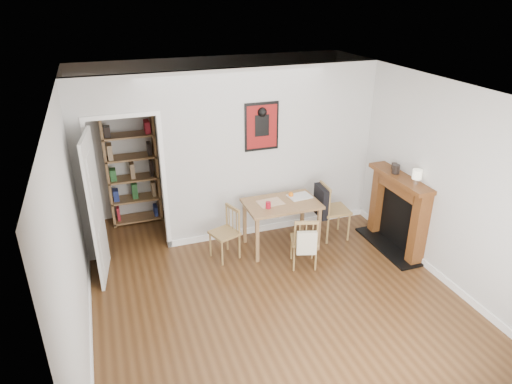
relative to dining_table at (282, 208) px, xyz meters
name	(u,v)px	position (x,y,z in m)	size (l,w,h in m)	color
ground	(267,283)	(-0.53, -0.82, -0.65)	(5.20, 5.20, 0.00)	#54351B
room_shell	(242,158)	(-0.43, 0.52, 0.65)	(5.20, 5.20, 5.20)	silver
dining_table	(282,208)	(0.00, 0.00, 0.00)	(1.08, 0.69, 0.74)	olive
chair_left	(224,234)	(-0.89, -0.02, -0.26)	(0.50, 0.50, 0.78)	olive
chair_right	(333,210)	(0.86, 0.00, -0.17)	(0.54, 0.48, 0.91)	olive
chair_front	(304,241)	(0.11, -0.58, -0.25)	(0.49, 0.52, 0.78)	olive
bookshelf	(132,168)	(-1.96, 1.58, 0.30)	(0.81, 0.32, 1.92)	olive
fireplace	(398,210)	(1.63, -0.57, -0.03)	(0.45, 1.25, 1.16)	brown
red_glass	(268,205)	(-0.25, -0.11, 0.14)	(0.08, 0.08, 0.10)	maroon
orange_fruit	(291,194)	(0.20, 0.14, 0.13)	(0.08, 0.08, 0.08)	orange
placemat	(270,202)	(-0.16, 0.05, 0.09)	(0.36, 0.27, 0.00)	#C2B29F
notebook	(300,196)	(0.33, 0.09, 0.10)	(0.33, 0.24, 0.02)	silver
mantel_lamp	(417,175)	(1.61, -0.87, 0.64)	(0.13, 0.13, 0.20)	silver
ceramic_jar_a	(396,169)	(1.57, -0.46, 0.58)	(0.11, 0.11, 0.13)	black
ceramic_jar_b	(394,166)	(1.65, -0.31, 0.56)	(0.08, 0.08, 0.10)	black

